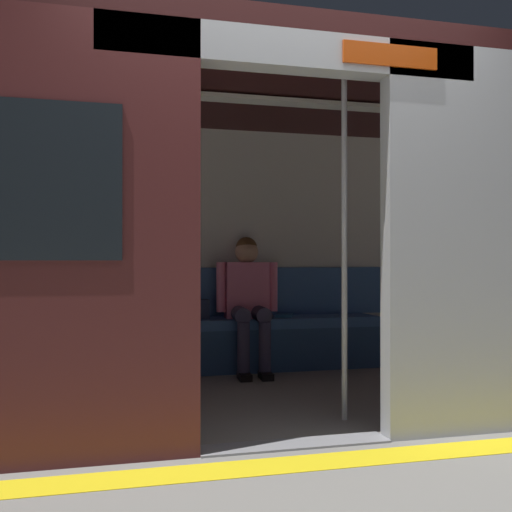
# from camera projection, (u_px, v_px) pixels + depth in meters

# --- Properties ---
(ground_plane) EXTENTS (60.00, 60.00, 0.00)m
(ground_plane) POSITION_uv_depth(u_px,v_px,m) (295.00, 445.00, 3.35)
(ground_plane) COLOR gray
(platform_edge_strip) EXTENTS (8.00, 0.24, 0.01)m
(platform_edge_strip) POSITION_uv_depth(u_px,v_px,m) (314.00, 462.00, 3.06)
(platform_edge_strip) COLOR yellow
(platform_edge_strip) RESTS_ON ground_plane
(train_car) EXTENTS (6.40, 2.74, 2.33)m
(train_car) POSITION_uv_depth(u_px,v_px,m) (231.00, 184.00, 4.51)
(train_car) COLOR #ADAFB5
(train_car) RESTS_ON ground_plane
(bench_seat) EXTENTS (3.05, 0.44, 0.47)m
(bench_seat) POSITION_uv_depth(u_px,v_px,m) (214.00, 332.00, 5.51)
(bench_seat) COLOR #38609E
(bench_seat) RESTS_ON ground_plane
(person_seated) EXTENTS (0.55, 0.70, 1.20)m
(person_seated) POSITION_uv_depth(u_px,v_px,m) (248.00, 294.00, 5.54)
(person_seated) COLOR pink
(person_seated) RESTS_ON ground_plane
(handbag) EXTENTS (0.26, 0.15, 0.17)m
(handbag) POSITION_uv_depth(u_px,v_px,m) (194.00, 309.00, 5.52)
(handbag) COLOR #262D4C
(handbag) RESTS_ON bench_seat
(book) EXTENTS (0.22, 0.26, 0.03)m
(book) POSITION_uv_depth(u_px,v_px,m) (284.00, 315.00, 5.73)
(book) COLOR #26598C
(book) RESTS_ON bench_seat
(grab_pole_door) EXTENTS (0.04, 0.04, 2.19)m
(grab_pole_door) POSITION_uv_depth(u_px,v_px,m) (197.00, 242.00, 3.63)
(grab_pole_door) COLOR silver
(grab_pole_door) RESTS_ON ground_plane
(grab_pole_far) EXTENTS (0.04, 0.04, 2.19)m
(grab_pole_far) POSITION_uv_depth(u_px,v_px,m) (344.00, 243.00, 3.88)
(grab_pole_far) COLOR silver
(grab_pole_far) RESTS_ON ground_plane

